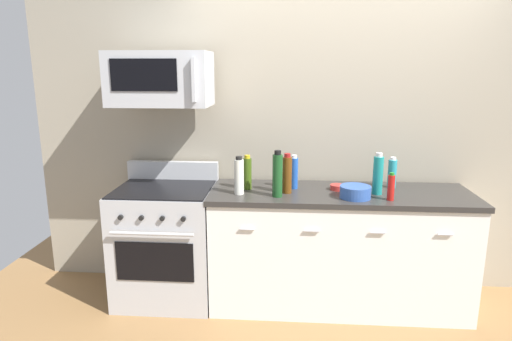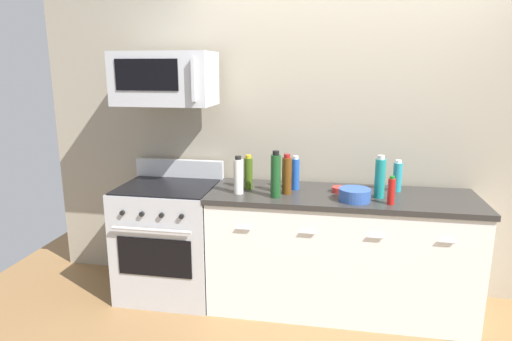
{
  "view_description": "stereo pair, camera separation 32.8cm",
  "coord_description": "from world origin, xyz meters",
  "px_view_note": "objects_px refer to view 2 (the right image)",
  "views": [
    {
      "loc": [
        -0.4,
        -3.24,
        1.84
      ],
      "look_at": [
        -0.64,
        -0.05,
        1.08
      ],
      "focal_mm": 31.01,
      "sensor_mm": 36.0,
      "label": 1
    },
    {
      "loc": [
        -0.07,
        -3.2,
        1.84
      ],
      "look_at": [
        -0.64,
        -0.05,
        1.08
      ],
      "focal_mm": 31.01,
      "sensor_mm": 36.0,
      "label": 2
    }
  ],
  "objects_px": {
    "bottle_wine_amber": "(287,175)",
    "bowl_red_small": "(339,189)",
    "bottle_vinegar_white": "(238,176)",
    "bottle_olive_oil": "(248,173)",
    "bottle_hot_sauce_red": "(391,191)",
    "microwave": "(165,79)",
    "bottle_wine_green": "(276,175)",
    "bowl_blue_mixing": "(355,194)",
    "bottle_soda_blue": "(295,174)",
    "bottle_sparkling_teal": "(380,178)",
    "range_oven": "(170,239)",
    "bottle_dish_soap": "(397,177)"
  },
  "relations": [
    {
      "from": "microwave",
      "to": "bowl_blue_mixing",
      "type": "relative_size",
      "value": 3.36
    },
    {
      "from": "range_oven",
      "to": "bottle_dish_soap",
      "type": "height_order",
      "value": "bottle_dish_soap"
    },
    {
      "from": "bottle_wine_green",
      "to": "bottle_sparkling_teal",
      "type": "relative_size",
      "value": 1.1
    },
    {
      "from": "bottle_vinegar_white",
      "to": "bottle_sparkling_teal",
      "type": "distance_m",
      "value": 1.02
    },
    {
      "from": "bottle_dish_soap",
      "to": "bottle_sparkling_teal",
      "type": "relative_size",
      "value": 0.78
    },
    {
      "from": "bowl_red_small",
      "to": "bowl_blue_mixing",
      "type": "bearing_deg",
      "value": -62.44
    },
    {
      "from": "bottle_vinegar_white",
      "to": "bottle_hot_sauce_red",
      "type": "height_order",
      "value": "bottle_vinegar_white"
    },
    {
      "from": "bottle_olive_oil",
      "to": "bottle_dish_soap",
      "type": "bearing_deg",
      "value": 6.48
    },
    {
      "from": "bottle_soda_blue",
      "to": "bowl_blue_mixing",
      "type": "distance_m",
      "value": 0.5
    },
    {
      "from": "range_oven",
      "to": "bowl_red_small",
      "type": "distance_m",
      "value": 1.42
    },
    {
      "from": "bottle_wine_green",
      "to": "bottle_olive_oil",
      "type": "bearing_deg",
      "value": 141.47
    },
    {
      "from": "bottle_sparkling_teal",
      "to": "bottle_olive_oil",
      "type": "bearing_deg",
      "value": 176.0
    },
    {
      "from": "bottle_sparkling_teal",
      "to": "bottle_hot_sauce_red",
      "type": "relative_size",
      "value": 1.56
    },
    {
      "from": "bottle_olive_oil",
      "to": "bottle_hot_sauce_red",
      "type": "distance_m",
      "value": 1.06
    },
    {
      "from": "bowl_blue_mixing",
      "to": "bowl_red_small",
      "type": "distance_m",
      "value": 0.23
    },
    {
      "from": "bowl_red_small",
      "to": "bottle_olive_oil",
      "type": "bearing_deg",
      "value": -177.88
    },
    {
      "from": "bottle_vinegar_white",
      "to": "bottle_wine_amber",
      "type": "bearing_deg",
      "value": 9.16
    },
    {
      "from": "bottle_wine_amber",
      "to": "bowl_red_small",
      "type": "height_order",
      "value": "bottle_wine_amber"
    },
    {
      "from": "bottle_wine_green",
      "to": "bottle_sparkling_teal",
      "type": "distance_m",
      "value": 0.74
    },
    {
      "from": "bottle_dish_soap",
      "to": "bowl_red_small",
      "type": "xyz_separation_m",
      "value": [
        -0.43,
        -0.1,
        -0.09
      ]
    },
    {
      "from": "bottle_soda_blue",
      "to": "bowl_red_small",
      "type": "distance_m",
      "value": 0.35
    },
    {
      "from": "bottle_soda_blue",
      "to": "bottle_olive_oil",
      "type": "bearing_deg",
      "value": -173.07
    },
    {
      "from": "bottle_wine_amber",
      "to": "bowl_red_small",
      "type": "relative_size",
      "value": 2.74
    },
    {
      "from": "bottle_wine_amber",
      "to": "range_oven",
      "type": "bearing_deg",
      "value": 176.3
    },
    {
      "from": "bottle_dish_soap",
      "to": "bottle_hot_sauce_red",
      "type": "relative_size",
      "value": 1.21
    },
    {
      "from": "bottle_dish_soap",
      "to": "bottle_wine_green",
      "type": "height_order",
      "value": "bottle_wine_green"
    },
    {
      "from": "bottle_hot_sauce_red",
      "to": "bowl_blue_mixing",
      "type": "xyz_separation_m",
      "value": [
        -0.24,
        0.04,
        -0.05
      ]
    },
    {
      "from": "range_oven",
      "to": "bottle_wine_green",
      "type": "xyz_separation_m",
      "value": [
        0.89,
        -0.17,
        0.61
      ]
    },
    {
      "from": "microwave",
      "to": "bottle_hot_sauce_red",
      "type": "height_order",
      "value": "microwave"
    },
    {
      "from": "microwave",
      "to": "bottle_soda_blue",
      "type": "bearing_deg",
      "value": 1.2
    },
    {
      "from": "microwave",
      "to": "bottle_sparkling_teal",
      "type": "bearing_deg",
      "value": -3.19
    },
    {
      "from": "bottle_wine_amber",
      "to": "bottle_wine_green",
      "type": "height_order",
      "value": "bottle_wine_green"
    },
    {
      "from": "range_oven",
      "to": "bottle_wine_green",
      "type": "bearing_deg",
      "value": -10.58
    },
    {
      "from": "bottle_wine_amber",
      "to": "bottle_soda_blue",
      "type": "distance_m",
      "value": 0.14
    },
    {
      "from": "microwave",
      "to": "bottle_olive_oil",
      "type": "distance_m",
      "value": 0.96
    },
    {
      "from": "bottle_olive_oil",
      "to": "bowl_red_small",
      "type": "xyz_separation_m",
      "value": [
        0.69,
        0.03,
        -0.1
      ]
    },
    {
      "from": "bottle_hot_sauce_red",
      "to": "bottle_olive_oil",
      "type": "bearing_deg",
      "value": 168.17
    },
    {
      "from": "bottle_wine_green",
      "to": "bowl_blue_mixing",
      "type": "distance_m",
      "value": 0.57
    },
    {
      "from": "bottle_wine_amber",
      "to": "bottle_soda_blue",
      "type": "xyz_separation_m",
      "value": [
        0.05,
        0.13,
        -0.02
      ]
    },
    {
      "from": "bottle_hot_sauce_red",
      "to": "bowl_red_small",
      "type": "distance_m",
      "value": 0.43
    },
    {
      "from": "bottle_sparkling_teal",
      "to": "bottle_hot_sauce_red",
      "type": "xyz_separation_m",
      "value": [
        0.07,
        -0.15,
        -0.05
      ]
    },
    {
      "from": "bottle_hot_sauce_red",
      "to": "bowl_red_small",
      "type": "relative_size",
      "value": 1.83
    },
    {
      "from": "bottle_wine_amber",
      "to": "bottle_sparkling_teal",
      "type": "bearing_deg",
      "value": 1.41
    },
    {
      "from": "range_oven",
      "to": "bottle_dish_soap",
      "type": "relative_size",
      "value": 4.44
    },
    {
      "from": "bottle_vinegar_white",
      "to": "bottle_olive_oil",
      "type": "height_order",
      "value": "bottle_vinegar_white"
    },
    {
      "from": "bottle_vinegar_white",
      "to": "bottle_olive_oil",
      "type": "distance_m",
      "value": 0.15
    },
    {
      "from": "bowl_blue_mixing",
      "to": "bottle_wine_amber",
      "type": "bearing_deg",
      "value": 169.13
    },
    {
      "from": "bottle_vinegar_white",
      "to": "bottle_wine_green",
      "type": "xyz_separation_m",
      "value": [
        0.28,
        -0.05,
        0.03
      ]
    },
    {
      "from": "bottle_olive_oil",
      "to": "bowl_blue_mixing",
      "type": "distance_m",
      "value": 0.82
    },
    {
      "from": "bottle_olive_oil",
      "to": "bottle_wine_green",
      "type": "relative_size",
      "value": 0.78
    }
  ]
}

